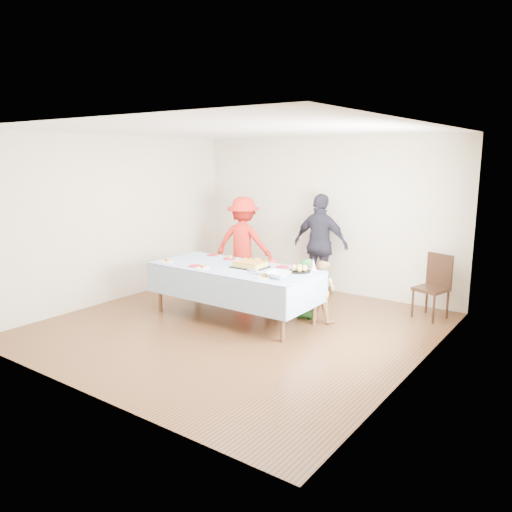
{
  "coord_description": "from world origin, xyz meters",
  "views": [
    {
      "loc": [
        4.11,
        -5.31,
        2.37
      ],
      "look_at": [
        0.1,
        0.3,
        0.98
      ],
      "focal_mm": 35.0,
      "sensor_mm": 36.0,
      "label": 1
    }
  ],
  "objects_px": {
    "dining_chair": "(435,283)",
    "adult_left": "(243,243)",
    "birthday_cake": "(250,265)",
    "party_table": "(234,270)"
  },
  "relations": [
    {
      "from": "birthday_cake",
      "to": "adult_left",
      "type": "distance_m",
      "value": 1.83
    },
    {
      "from": "birthday_cake",
      "to": "adult_left",
      "type": "xyz_separation_m",
      "value": [
        -1.18,
        1.4,
        0.01
      ]
    },
    {
      "from": "party_table",
      "to": "dining_chair",
      "type": "height_order",
      "value": "dining_chair"
    },
    {
      "from": "dining_chair",
      "to": "adult_left",
      "type": "xyz_separation_m",
      "value": [
        -3.34,
        -0.26,
        0.3
      ]
    },
    {
      "from": "party_table",
      "to": "birthday_cake",
      "type": "xyz_separation_m",
      "value": [
        0.23,
        0.09,
        0.1
      ]
    },
    {
      "from": "dining_chair",
      "to": "adult_left",
      "type": "bearing_deg",
      "value": -158.66
    },
    {
      "from": "birthday_cake",
      "to": "party_table",
      "type": "bearing_deg",
      "value": -159.7
    },
    {
      "from": "birthday_cake",
      "to": "dining_chair",
      "type": "relative_size",
      "value": 0.51
    },
    {
      "from": "party_table",
      "to": "dining_chair",
      "type": "distance_m",
      "value": 2.97
    },
    {
      "from": "party_table",
      "to": "dining_chair",
      "type": "bearing_deg",
      "value": 36.12
    }
  ]
}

